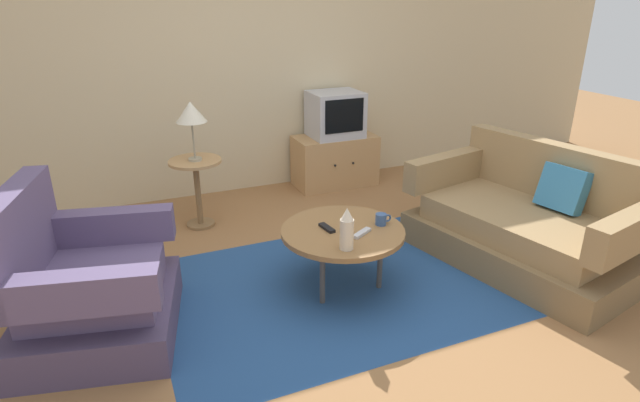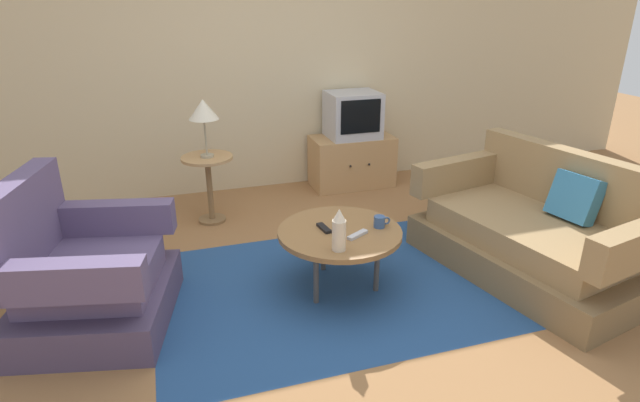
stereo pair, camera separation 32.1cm
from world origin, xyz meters
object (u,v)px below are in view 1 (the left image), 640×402
at_px(tv_stand, 335,161).
at_px(table_lamp, 191,113).
at_px(side_table, 197,179).
at_px(vase, 347,229).
at_px(couch, 527,225).
at_px(television, 335,114).
at_px(mug, 381,219).
at_px(tv_remote_silver, 362,233).
at_px(coffee_table, 343,233).
at_px(armchair, 86,290).
at_px(tv_remote_dark, 327,228).

distance_m(tv_stand, table_lamp, 1.76).
xyz_separation_m(side_table, vase, (0.61, -1.65, 0.14)).
xyz_separation_m(couch, table_lamp, (-2.13, 1.58, 0.71)).
height_order(side_table, television, television).
height_order(couch, table_lamp, table_lamp).
distance_m(mug, tv_remote_silver, 0.21).
distance_m(coffee_table, tv_remote_silver, 0.15).
distance_m(coffee_table, television, 2.08).
relative_size(armchair, mug, 9.38).
xyz_separation_m(couch, tv_remote_dark, (-1.52, 0.25, 0.15)).
height_order(coffee_table, tv_remote_silver, tv_remote_silver).
height_order(mug, tv_remote_dark, mug).
bearing_deg(vase, armchair, 167.46).
bearing_deg(tv_remote_dark, side_table, -163.11).
height_order(couch, tv_remote_silver, couch).
bearing_deg(mug, coffee_table, 172.68).
relative_size(table_lamp, tv_remote_silver, 2.93).
relative_size(couch, side_table, 2.94).
xyz_separation_m(armchair, vase, (1.50, -0.33, 0.25)).
distance_m(side_table, television, 1.63).
bearing_deg(armchair, coffee_table, 100.30).
xyz_separation_m(couch, mug, (-1.15, 0.17, 0.18)).
bearing_deg(table_lamp, vase, -69.60).
height_order(vase, tv_remote_silver, vase).
distance_m(armchair, table_lamp, 1.72).
bearing_deg(vase, coffee_table, 69.06).
distance_m(couch, coffee_table, 1.44).
height_order(armchair, coffee_table, armchair).
bearing_deg(tv_remote_dark, tv_remote_silver, 39.86).
bearing_deg(vase, table_lamp, 110.40).
relative_size(coffee_table, table_lamp, 1.69).
xyz_separation_m(side_table, mug, (0.98, -1.42, 0.04)).
relative_size(armchair, vase, 4.05).
xyz_separation_m(table_lamp, tv_remote_dark, (0.61, -1.33, -0.56)).
height_order(table_lamp, vase, table_lamp).
height_order(television, tv_remote_silver, television).
xyz_separation_m(armchair, tv_remote_dark, (1.51, -0.03, 0.13)).
xyz_separation_m(armchair, mug, (1.88, -0.11, 0.16)).
bearing_deg(television, coffee_table, -113.15).
bearing_deg(table_lamp, mug, -55.12).
distance_m(television, mug, 2.01).
xyz_separation_m(armchair, couch, (3.03, -0.28, -0.02)).
height_order(tv_stand, television, television).
bearing_deg(television, vase, -112.88).
xyz_separation_m(side_table, tv_remote_dark, (0.61, -1.35, 0.01)).
height_order(armchair, side_table, armchair).
bearing_deg(mug, armchair, 176.76).
xyz_separation_m(mug, tv_remote_dark, (-0.37, 0.08, -0.03)).
bearing_deg(side_table, table_lamp, -83.03).
distance_m(armchair, mug, 1.89).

